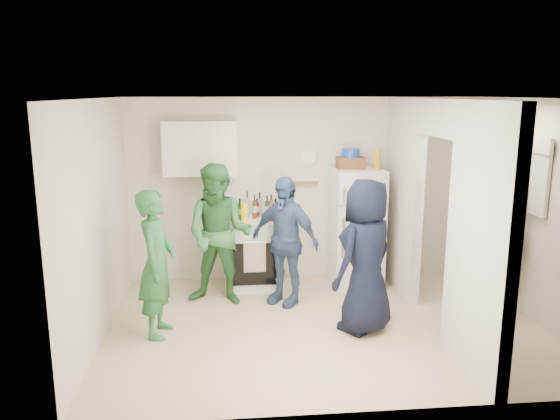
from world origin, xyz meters
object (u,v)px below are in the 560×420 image
(person_denim, at_px, (284,241))
(person_nook, at_px, (492,243))
(fridge, at_px, (357,227))
(person_green_center, at_px, (219,235))
(stove, at_px, (253,252))
(blue_bowl, at_px, (351,153))
(wicker_basket, at_px, (350,163))
(yellow_cup_stack_top, at_px, (377,160))
(person_green_left, at_px, (157,264))
(person_navy, at_px, (366,256))

(person_denim, xyz_separation_m, person_nook, (2.44, -0.39, 0.02))
(fridge, distance_m, person_green_center, 1.90)
(stove, height_order, blue_bowl, blue_bowl)
(person_denim, bearing_deg, stove, 158.46)
(fridge, height_order, person_denim, person_denim)
(wicker_basket, bearing_deg, person_nook, -35.00)
(yellow_cup_stack_top, xyz_separation_m, person_green_left, (-2.70, -1.28, -0.91))
(person_green_left, bearing_deg, stove, -29.64)
(yellow_cup_stack_top, xyz_separation_m, person_denim, (-1.26, -0.51, -0.91))
(wicker_basket, height_order, person_green_left, wicker_basket)
(stove, height_order, person_nook, person_nook)
(person_green_center, distance_m, person_nook, 3.26)
(wicker_basket, xyz_separation_m, person_green_left, (-2.38, -1.43, -0.86))
(yellow_cup_stack_top, xyz_separation_m, person_nook, (1.18, -0.90, -0.89))
(blue_bowl, distance_m, person_nook, 2.07)
(yellow_cup_stack_top, bearing_deg, person_nook, -37.34)
(blue_bowl, distance_m, person_green_left, 2.94)
(yellow_cup_stack_top, distance_m, person_nook, 1.73)
(yellow_cup_stack_top, bearing_deg, person_green_left, -154.60)
(person_denim, relative_size, person_navy, 0.95)
(fridge, relative_size, wicker_basket, 4.50)
(blue_bowl, relative_size, person_green_center, 0.14)
(fridge, xyz_separation_m, person_navy, (-0.25, -1.48, 0.05))
(stove, xyz_separation_m, fridge, (1.39, -0.03, 0.32))
(person_navy, distance_m, person_nook, 1.73)
(person_green_center, xyz_separation_m, person_denim, (0.79, -0.08, -0.07))
(blue_bowl, distance_m, yellow_cup_stack_top, 0.36)
(stove, distance_m, blue_bowl, 1.84)
(person_green_left, bearing_deg, person_navy, -84.76)
(stove, xyz_separation_m, wicker_basket, (1.29, 0.02, 1.18))
(person_green_center, bearing_deg, blue_bowl, 33.40)
(yellow_cup_stack_top, bearing_deg, person_denim, -158.09)
(person_denim, bearing_deg, person_nook, 30.38)
(person_navy, bearing_deg, person_nook, 156.96)
(person_green_left, relative_size, person_green_center, 0.91)
(person_green_left, bearing_deg, person_green_center, -29.35)
(fridge, bearing_deg, yellow_cup_stack_top, -24.44)
(person_nook, bearing_deg, person_green_center, -71.52)
(wicker_basket, relative_size, person_nook, 0.22)
(blue_bowl, xyz_separation_m, yellow_cup_stack_top, (0.32, -0.15, -0.08))
(person_green_left, xyz_separation_m, person_denim, (1.44, 0.77, 0.00))
(person_green_left, bearing_deg, blue_bowl, -51.03)
(person_green_center, bearing_deg, person_navy, -16.43)
(stove, distance_m, yellow_cup_stack_top, 2.03)
(fridge, relative_size, person_green_left, 0.99)
(yellow_cup_stack_top, relative_size, person_green_center, 0.14)
(stove, height_order, person_navy, person_navy)
(fridge, xyz_separation_m, person_denim, (-1.04, -0.61, 0.01))
(person_green_center, bearing_deg, fridge, 31.02)
(stove, bearing_deg, fridge, -1.23)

